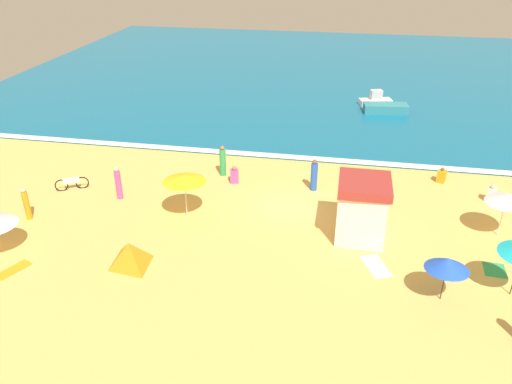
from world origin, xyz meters
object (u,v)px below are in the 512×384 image
object	(u,v)px
beach_umbrella_4	(448,264)
beachgoer_7	(234,175)
small_boat_1	(386,108)
parked_bicycle	(72,183)
beach_umbrella_2	(507,199)
beachgoer_1	(118,183)
beachgoer_8	(223,162)
beachgoer_2	(491,194)
beach_umbrella_3	(184,178)
beachgoer_0	(442,176)
lifeguard_cabana	(362,208)
beachgoer_5	(314,176)
small_boat_0	(376,100)
beach_tent	(130,253)
beachgoer_3	(26,204)

from	to	relation	value
beach_umbrella_4	beachgoer_7	bearing A→B (deg)	140.15
beach_umbrella_4	small_boat_1	world-z (taller)	beach_umbrella_4
beach_umbrella_4	parked_bicycle	size ratio (longest dim) A/B	1.24
beach_umbrella_2	beachgoer_1	world-z (taller)	beach_umbrella_2
beachgoer_1	beachgoer_8	distance (m)	6.12
parked_bicycle	small_boat_1	xyz separation A→B (m)	(17.69, 16.54, 0.05)
beachgoer_1	small_boat_1	xyz separation A→B (m)	(14.65, 17.02, -0.47)
beachgoer_2	beachgoer_8	xyz separation A→B (m)	(-14.81, 0.48, 0.45)
small_boat_1	beachgoer_8	bearing A→B (deg)	-126.76
beach_umbrella_3	beachgoer_2	bearing A→B (deg)	16.15
beach_umbrella_4	beachgoer_7	size ratio (longest dim) A/B	2.01
beachgoer_0	beachgoer_2	bearing A→B (deg)	-39.71
beach_umbrella_3	beachgoer_1	distance (m)	4.45
lifeguard_cabana	beach_umbrella_3	world-z (taller)	lifeguard_cabana
parked_bicycle	small_boat_1	world-z (taller)	small_boat_1
lifeguard_cabana	beachgoer_1	size ratio (longest dim) A/B	1.57
beach_umbrella_3	small_boat_1	world-z (taller)	beach_umbrella_3
lifeguard_cabana	beachgoer_5	size ratio (longest dim) A/B	1.59
small_boat_0	beachgoer_2	bearing A→B (deg)	-69.87
beachgoer_1	beachgoer_2	size ratio (longest dim) A/B	1.87
beach_umbrella_3	parked_bicycle	bearing A→B (deg)	167.18
beach_tent	small_boat_0	size ratio (longest dim) A/B	0.84
beach_umbrella_2	beachgoer_1	distance (m)	19.23
beachgoer_7	small_boat_0	world-z (taller)	small_boat_0
beachgoer_2	small_boat_0	bearing A→B (deg)	110.13
lifeguard_cabana	beachgoer_0	bearing A→B (deg)	55.60
beach_tent	small_boat_0	world-z (taller)	small_boat_0
beachgoer_2	small_boat_1	xyz separation A→B (m)	(-4.95, 13.69, 0.00)
beach_umbrella_2	beachgoer_0	bearing A→B (deg)	109.42
beachgoer_0	beach_umbrella_2	bearing A→B (deg)	-70.58
beach_umbrella_2	beachgoer_3	bearing A→B (deg)	-173.17
beachgoer_1	beachgoer_5	xyz separation A→B (m)	(10.18, 2.91, -0.04)
beach_umbrella_2	small_boat_1	world-z (taller)	beach_umbrella_2
beachgoer_1	beachgoer_7	size ratio (longest dim) A/B	1.86
beachgoer_7	beachgoer_8	bearing A→B (deg)	138.01
beach_umbrella_4	beachgoer_5	size ratio (longest dim) A/B	1.10
beach_umbrella_2	small_boat_0	world-z (taller)	beach_umbrella_2
beach_umbrella_4	small_boat_0	distance (m)	24.48
beachgoer_7	beachgoer_1	bearing A→B (deg)	-151.78
beachgoer_0	parked_bicycle	bearing A→B (deg)	-166.86
beach_umbrella_2	beachgoer_3	xyz separation A→B (m)	(-22.78, -2.73, -1.12)
beach_tent	parked_bicycle	distance (m)	8.51
beachgoer_2	beachgoer_8	size ratio (longest dim) A/B	0.53
beach_umbrella_2	beach_tent	bearing A→B (deg)	-161.61
small_boat_0	beach_umbrella_3	bearing A→B (deg)	-116.06
beach_umbrella_2	beach_umbrella_3	world-z (taller)	beach_umbrella_3
lifeguard_cabana	beachgoer_2	bearing A→B (deg)	34.85
beachgoer_5	small_boat_0	size ratio (longest dim) A/B	0.66
beachgoer_0	beachgoer_3	distance (m)	22.40
parked_bicycle	beachgoer_0	size ratio (longest dim) A/B	1.79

